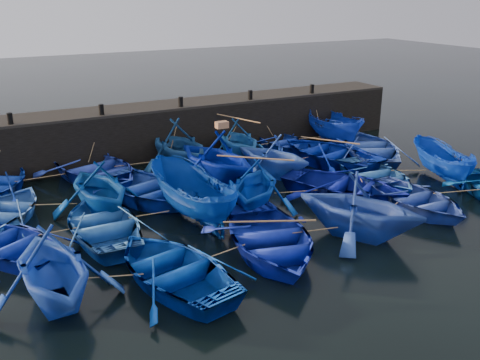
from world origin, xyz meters
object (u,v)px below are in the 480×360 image
boat_13 (9,243)px  boat_20 (51,267)px  boat_8 (144,188)px  wooden_crate (222,125)px

boat_13 → boat_20: (0.80, -3.57, 0.66)m
boat_13 → boat_8: bearing=175.8°
boat_20 → wooden_crate: size_ratio=8.13×
boat_20 → wooden_crate: (8.39, 6.70, 1.53)m
boat_13 → wooden_crate: wooden_crate is taller
wooden_crate → boat_13: bearing=-161.2°
boat_8 → boat_20: bearing=-142.3°
boat_8 → boat_13: 6.03m
boat_13 → wooden_crate: size_ratio=8.58×
boat_8 → boat_13: size_ratio=1.16×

